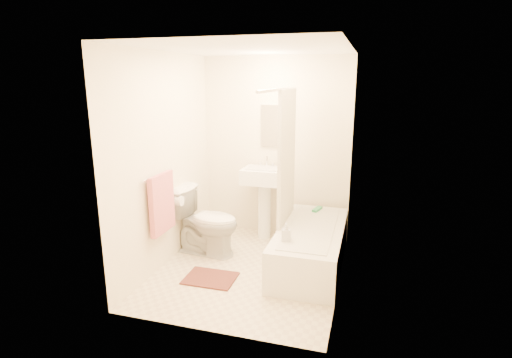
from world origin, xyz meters
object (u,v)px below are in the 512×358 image
(soap_bottle, at_px, (286,232))
(sink, at_px, (264,200))
(toilet, at_px, (206,221))
(bath_mat, at_px, (210,278))
(bathtub, at_px, (311,247))

(soap_bottle, bearing_deg, sink, 115.86)
(toilet, bearing_deg, sink, -34.14)
(bath_mat, distance_m, soap_bottle, 0.98)
(soap_bottle, bearing_deg, bathtub, 67.01)
(sink, bearing_deg, soap_bottle, -63.45)
(bathtub, xyz_separation_m, soap_bottle, (-0.20, -0.46, 0.33))
(bath_mat, height_order, soap_bottle, soap_bottle)
(bathtub, distance_m, bath_mat, 1.20)
(toilet, relative_size, sink, 0.79)
(toilet, distance_m, sink, 0.87)
(toilet, xyz_separation_m, sink, (0.56, 0.66, 0.12))
(soap_bottle, bearing_deg, bath_mat, -167.36)
(bath_mat, xyz_separation_m, soap_bottle, (0.79, 0.18, 0.55))
(bathtub, relative_size, soap_bottle, 8.22)
(bathtub, height_order, soap_bottle, soap_bottle)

